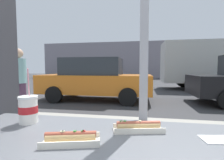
% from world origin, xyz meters
% --- Properties ---
extents(ground_plane, '(60.00, 60.00, 0.00)m').
position_xyz_m(ground_plane, '(0.00, 8.00, 0.00)').
color(ground_plane, '#38383A').
extents(sidewalk_strip, '(16.00, 2.80, 0.13)m').
position_xyz_m(sidewalk_strip, '(0.00, 1.60, 0.06)').
color(sidewalk_strip, '#9E998E').
rests_on(sidewalk_strip, ground).
extents(building_facade_far, '(28.00, 1.20, 4.95)m').
position_xyz_m(building_facade_far, '(0.00, 21.91, 2.47)').
color(building_facade_far, gray).
rests_on(building_facade_far, ground).
extents(soda_cup_left, '(0.11, 0.11, 0.31)m').
position_xyz_m(soda_cup_left, '(-0.65, -0.12, 1.07)').
color(soda_cup_left, white).
rests_on(soda_cup_left, window_counter).
extents(hotdog_tray_near, '(0.26, 0.13, 0.05)m').
position_xyz_m(hotdog_tray_near, '(-0.03, -0.13, 1.01)').
color(hotdog_tray_near, silver).
rests_on(hotdog_tray_near, window_counter).
extents(hotdog_tray_far, '(0.25, 0.15, 0.05)m').
position_xyz_m(hotdog_tray_far, '(-0.30, -0.32, 1.01)').
color(hotdog_tray_far, silver).
rests_on(hotdog_tray_far, window_counter).
extents(napkin_wrapper, '(0.13, 0.11, 0.00)m').
position_xyz_m(napkin_wrapper, '(0.31, -0.18, 0.99)').
color(napkin_wrapper, white).
rests_on(napkin_wrapper, window_counter).
extents(parked_car_orange, '(4.47, 2.01, 1.72)m').
position_xyz_m(parked_car_orange, '(-1.86, 5.59, 0.87)').
color(parked_car_orange, orange).
rests_on(parked_car_orange, ground).
extents(box_truck, '(6.56, 2.44, 2.94)m').
position_xyz_m(box_truck, '(4.50, 10.06, 1.60)').
color(box_truck, beige).
rests_on(box_truck, ground).
extents(pedestrian, '(0.32, 0.32, 1.63)m').
position_xyz_m(pedestrian, '(-2.77, 2.39, 1.06)').
color(pedestrian, '#452C41').
rests_on(pedestrian, sidewalk_strip).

